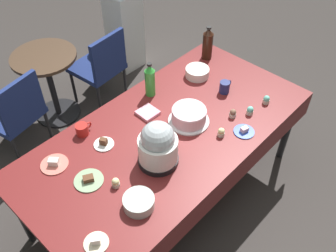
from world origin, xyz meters
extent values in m
plane|color=#383330|center=(0.00, 0.00, 0.00)|extent=(9.00, 9.00, 0.00)
cube|color=maroon|center=(0.00, 0.00, 0.73)|extent=(2.20, 1.10, 0.04)
cylinder|color=black|center=(1.02, -0.47, 0.35)|extent=(0.06, 0.06, 0.71)
cylinder|color=black|center=(-1.02, 0.47, 0.35)|extent=(0.06, 0.06, 0.71)
cylinder|color=black|center=(1.02, 0.47, 0.35)|extent=(0.06, 0.06, 0.71)
cube|color=maroon|center=(0.00, -0.55, 0.62)|extent=(2.20, 0.01, 0.18)
cube|color=maroon|center=(0.00, 0.55, 0.62)|extent=(2.20, 0.01, 0.18)
cylinder|color=silver|center=(0.17, -0.04, 0.76)|extent=(0.30, 0.30, 0.01)
cylinder|color=beige|center=(0.17, -0.04, 0.81)|extent=(0.25, 0.25, 0.10)
cylinder|color=silver|center=(0.17, -0.04, 0.86)|extent=(0.25, 0.25, 0.01)
cylinder|color=black|center=(-0.25, -0.14, 0.77)|extent=(0.27, 0.27, 0.04)
cylinder|color=white|center=(-0.25, -0.14, 0.87)|extent=(0.26, 0.26, 0.16)
sphere|color=#B2BCC1|center=(-0.25, -0.14, 0.97)|extent=(0.22, 0.22, 0.22)
cylinder|color=#B2C6BC|center=(-0.57, -0.30, 0.79)|extent=(0.19, 0.19, 0.07)
cylinder|color=silver|center=(0.64, 0.26, 0.79)|extent=(0.20, 0.20, 0.07)
cylinder|color=#2D4CB2|center=(0.36, -0.40, 0.75)|extent=(0.15, 0.15, 0.01)
cube|color=beige|center=(0.36, -0.40, 0.78)|extent=(0.06, 0.05, 0.03)
cylinder|color=white|center=(-0.40, 0.23, 0.75)|extent=(0.14, 0.14, 0.01)
cube|color=brown|center=(-0.40, 0.23, 0.78)|extent=(0.05, 0.06, 0.05)
cylinder|color=#8CA87F|center=(-0.66, 0.06, 0.75)|extent=(0.19, 0.19, 0.01)
cube|color=brown|center=(-0.66, 0.06, 0.77)|extent=(0.08, 0.07, 0.03)
cylinder|color=#E07266|center=(-0.73, 0.33, 0.75)|extent=(0.18, 0.18, 0.01)
cube|color=white|center=(-0.73, 0.33, 0.78)|extent=(0.08, 0.08, 0.04)
cylinder|color=beige|center=(-0.90, -0.30, 0.75)|extent=(0.14, 0.14, 0.01)
cube|color=white|center=(-0.90, -0.30, 0.78)|extent=(0.06, 0.06, 0.05)
cylinder|color=beige|center=(0.74, -0.34, 0.77)|extent=(0.05, 0.05, 0.03)
sphere|color=#6BC6B2|center=(0.74, -0.34, 0.79)|extent=(0.05, 0.05, 0.05)
cylinder|color=beige|center=(-0.57, -0.09, 0.77)|extent=(0.05, 0.05, 0.03)
sphere|color=beige|center=(-0.57, -0.09, 0.79)|extent=(0.05, 0.05, 0.05)
cylinder|color=beige|center=(0.55, -0.32, 0.77)|extent=(0.05, 0.05, 0.03)
sphere|color=#6BC6B2|center=(0.55, -0.32, 0.79)|extent=(0.05, 0.05, 0.05)
cylinder|color=beige|center=(0.22, -0.30, 0.77)|extent=(0.05, 0.05, 0.03)
sphere|color=beige|center=(0.22, -0.30, 0.79)|extent=(0.05, 0.05, 0.05)
cylinder|color=beige|center=(0.44, -0.25, 0.77)|extent=(0.05, 0.05, 0.03)
sphere|color=brown|center=(0.44, -0.25, 0.79)|extent=(0.05, 0.05, 0.05)
cylinder|color=green|center=(0.21, 0.38, 0.86)|extent=(0.08, 0.08, 0.22)
cone|color=green|center=(0.21, 0.38, 1.00)|extent=(0.07, 0.07, 0.05)
cylinder|color=black|center=(0.21, 0.38, 1.03)|extent=(0.04, 0.04, 0.02)
cylinder|color=#33190F|center=(0.90, 0.38, 0.87)|extent=(0.09, 0.09, 0.24)
cone|color=#33190F|center=(0.90, 0.38, 1.01)|extent=(0.08, 0.08, 0.05)
cylinder|color=black|center=(0.90, 0.38, 1.05)|extent=(0.04, 0.04, 0.02)
cylinder|color=navy|center=(0.62, -0.03, 0.80)|extent=(0.08, 0.08, 0.10)
torus|color=navy|center=(0.68, -0.03, 0.80)|extent=(0.06, 0.01, 0.06)
cylinder|color=#B2231E|center=(-0.43, 0.42, 0.79)|extent=(0.09, 0.09, 0.08)
torus|color=#B2231E|center=(-0.37, 0.42, 0.79)|extent=(0.05, 0.01, 0.05)
cube|color=pink|center=(0.03, 0.23, 0.76)|extent=(0.14, 0.14, 0.02)
cube|color=navy|center=(-0.55, 1.36, 0.42)|extent=(0.52, 0.52, 0.05)
cube|color=navy|center=(-0.51, 1.16, 0.65)|extent=(0.42, 0.12, 0.40)
cylinder|color=black|center=(-0.40, 1.58, 0.20)|extent=(0.04, 0.04, 0.40)
cylinder|color=black|center=(-0.33, 1.21, 0.20)|extent=(0.04, 0.04, 0.40)
cylinder|color=black|center=(-0.70, 1.13, 0.20)|extent=(0.04, 0.04, 0.40)
cube|color=navy|center=(0.40, 1.36, 0.42)|extent=(0.48, 0.48, 0.05)
cube|color=navy|center=(0.42, 1.16, 0.65)|extent=(0.42, 0.08, 0.40)
cylinder|color=black|center=(0.57, 1.57, 0.20)|extent=(0.03, 0.03, 0.40)
cylinder|color=black|center=(0.19, 1.53, 0.20)|extent=(0.03, 0.03, 0.40)
cylinder|color=black|center=(0.61, 1.19, 0.20)|extent=(0.03, 0.03, 0.40)
cylinder|color=black|center=(0.23, 1.15, 0.20)|extent=(0.03, 0.03, 0.40)
cylinder|color=#473323|center=(-0.05, 1.51, 0.70)|extent=(0.60, 0.60, 0.03)
cylinder|color=black|center=(-0.05, 1.51, 0.35)|extent=(0.06, 0.06, 0.67)
cylinder|color=black|center=(-0.05, 1.51, 0.01)|extent=(0.44, 0.44, 0.02)
cube|color=silver|center=(1.04, 1.65, 0.45)|extent=(0.32, 0.32, 0.90)
camera|label=1|loc=(-1.36, -1.27, 2.63)|focal=39.81mm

